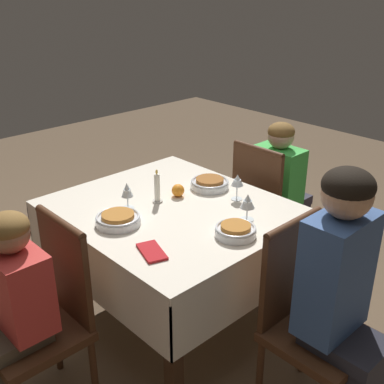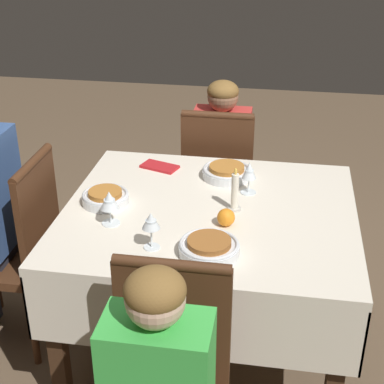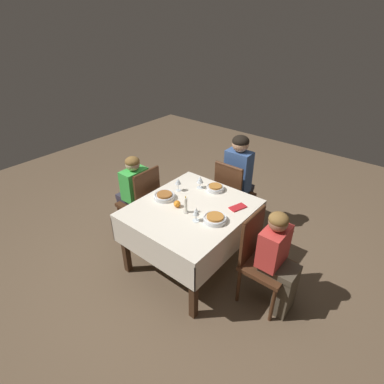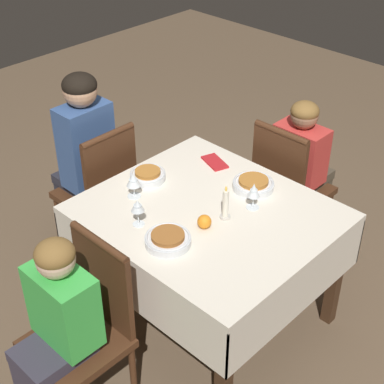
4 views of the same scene
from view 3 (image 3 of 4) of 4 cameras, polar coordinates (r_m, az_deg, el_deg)
The scene contains 17 objects.
ground_plane at distance 3.37m, azimuth -0.14°, elevation -13.18°, with size 8.00×8.00×0.00m, color brown.
dining_table at distance 2.98m, azimuth -0.16°, elevation -4.53°, with size 1.16×1.03×0.72m.
chair_east at distance 3.64m, azimuth 7.63°, elevation -0.15°, with size 0.39×0.39×0.90m.
chair_south at distance 2.79m, azimuth 12.95°, elevation -11.85°, with size 0.39×0.39×0.90m.
chair_north at distance 3.51m, azimuth -9.49°, elevation -1.52°, with size 0.39×0.39×0.90m.
person_adult_denim at distance 3.66m, azimuth 9.07°, elevation 3.18°, with size 0.34×0.30×1.18m.
person_child_red at distance 2.71m, azimuth 16.17°, elevation -12.28°, with size 0.30×0.33×1.00m.
person_child_green at distance 3.59m, azimuth -11.31°, elevation 0.18°, with size 0.30×0.33×1.01m.
bowl_east at distance 3.20m, azimuth 4.47°, elevation 0.83°, with size 0.19×0.19×0.06m.
wine_glass_east at distance 3.20m, azimuth 1.53°, elevation 2.29°, with size 0.07×0.07×0.14m.
bowl_south at distance 2.73m, azimuth 4.42°, elevation -5.03°, with size 0.22×0.22×0.06m.
wine_glass_south at distance 2.69m, azimuth 0.78°, elevation -3.81°, with size 0.07×0.07×0.14m.
bowl_north at distance 3.06m, azimuth -5.26°, elevation -0.76°, with size 0.21×0.21×0.06m.
wine_glass_north at distance 3.15m, azimuth -2.66°, elevation 1.92°, with size 0.06×0.06×0.14m.
candle_centerpiece at distance 2.81m, azimuth -1.20°, elevation -2.69°, with size 0.05×0.05×0.18m.
orange_fruit at distance 2.91m, azimuth -2.85°, elevation -2.27°, with size 0.07×0.07×0.07m, color orange.
napkin_red_folded at distance 2.94m, azimuth 8.73°, elevation -2.91°, with size 0.19×0.14×0.01m.
Camera 3 is at (-1.88, -1.54, 2.34)m, focal length 28.00 mm.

